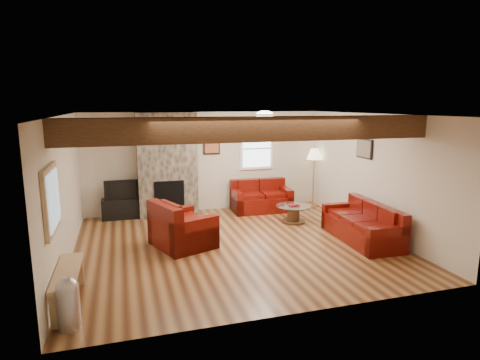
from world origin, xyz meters
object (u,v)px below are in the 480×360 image
Objects in this scene: coffee_table at (293,214)px; tv_cabinet at (123,208)px; television at (122,189)px; loveseat at (261,196)px; sofa_three at (361,222)px; floor_lamp at (314,157)px; armchair_red at (183,224)px.

coffee_table is 4.04m from tv_cabinet.
loveseat is at bearing -5.06° from television.
sofa_three is at bearing -62.61° from coffee_table.
loveseat is 3.42m from television.
coffee_table is 2.00m from floor_lamp.
television is (-3.39, 0.30, 0.32)m from loveseat.
coffee_table is at bearing -21.37° from television.
sofa_three is 2.41× the size of television.
armchair_red is at bearing -162.55° from coffee_table.
armchair_red is (-2.31, -2.02, 0.05)m from loveseat.
tv_cabinet is (-3.39, 0.30, -0.15)m from loveseat.
tv_cabinet is 1.20× the size of television.
armchair_red reaches higher than loveseat.
loveseat is 3.41m from tv_cabinet.
floor_lamp is (4.88, -0.25, 1.08)m from tv_cabinet.
television is 4.92m from floor_lamp.
armchair_red is at bearing -98.53° from sofa_three.
sofa_three is 1.32× the size of loveseat.
loveseat is 1.82× the size of television.
television reaches higher than tv_cabinet.
sofa_three is 5.45m from tv_cabinet.
floor_lamp is at bearing -2.98° from television.
tv_cabinet reaches higher than coffee_table.
coffee_table is (2.68, 0.84, -0.24)m from armchair_red.
armchair_red reaches higher than coffee_table.
floor_lamp is (4.88, -0.25, 0.61)m from television.
television is (-3.77, 1.47, 0.52)m from coffee_table.
armchair_red is at bearing -151.45° from floor_lamp.
floor_lamp reaches higher than television.
television reaches higher than sofa_three.
sofa_three reaches higher than coffee_table.
loveseat is 1.34× the size of armchair_red.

